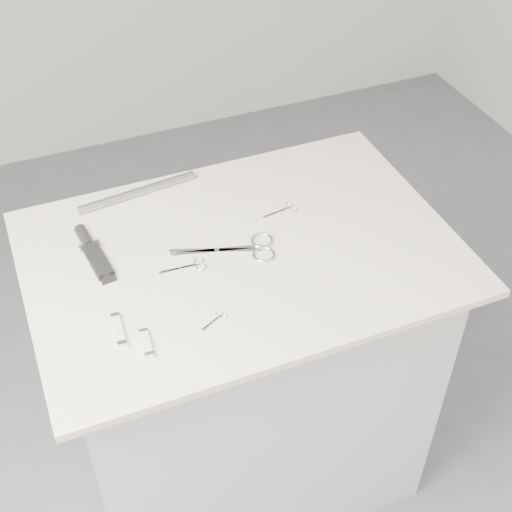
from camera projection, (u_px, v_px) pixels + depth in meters
name	position (u px, v px, depth m)	size (l,w,h in m)	color
ground	(246.00, 464.00, 2.29)	(4.00, 4.00, 0.01)	slate
plinth	(244.00, 375.00, 1.98)	(0.90, 0.60, 0.90)	#B8B8B6
display_board	(242.00, 253.00, 1.67)	(1.00, 0.70, 0.02)	beige
large_shears	(246.00, 249.00, 1.67)	(0.24, 0.13, 0.01)	silver
embroidery_scissors_a	(191.00, 266.00, 1.62)	(0.11, 0.05, 0.00)	silver
embroidery_scissors_b	(284.00, 210.00, 1.78)	(0.09, 0.04, 0.00)	silver
tiny_scissors	(216.00, 319.00, 1.50)	(0.06, 0.04, 0.00)	silver
sheathed_knife	(92.00, 250.00, 1.66)	(0.05, 0.19, 0.02)	black
pocket_knife_a	(119.00, 330.00, 1.48)	(0.03, 0.09, 0.01)	silver
pocket_knife_b	(146.00, 343.00, 1.45)	(0.02, 0.07, 0.01)	silver
metal_rail	(138.00, 192.00, 1.82)	(0.02, 0.02, 0.31)	gray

